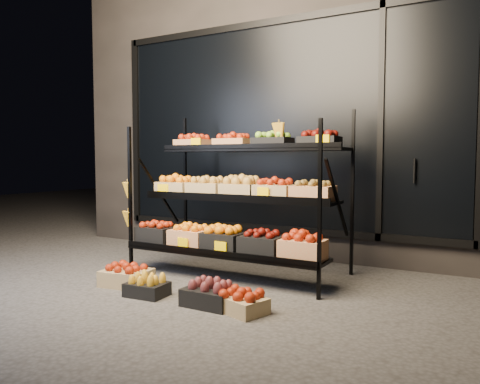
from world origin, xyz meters
The scene contains 8 objects.
ground centered at (0.00, 0.00, 0.00)m, with size 24.00×24.00×0.00m, color #514F4C.
building centered at (0.00, 2.59, 1.75)m, with size 6.00×2.08×3.50m.
display_rack centered at (-0.01, 0.60, 0.79)m, with size 2.18×1.02×1.66m.
tag_floor_a centered at (-0.32, -0.40, 0.06)m, with size 0.13×0.01×0.12m, color #FECB00.
floor_crate_left centered at (-0.67, -0.27, 0.10)m, with size 0.47×0.37×0.21m.
floor_crate_midleft centered at (-0.29, -0.44, 0.08)m, with size 0.36×0.27×0.18m.
floor_crate_midright centered at (0.63, -0.42, 0.09)m, with size 0.42×0.36×0.19m.
floor_crate_right centered at (0.32, -0.39, 0.10)m, with size 0.41×0.31×0.20m.
Camera 1 is at (2.31, -3.47, 1.17)m, focal length 35.00 mm.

